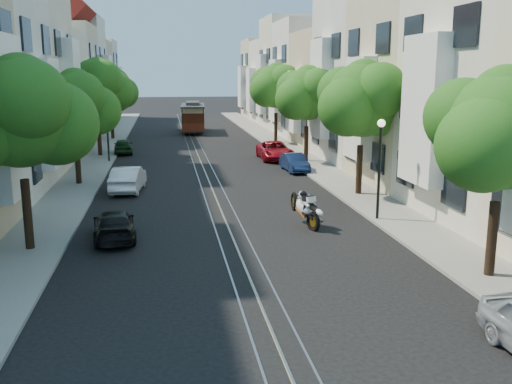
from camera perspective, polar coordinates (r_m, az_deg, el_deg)
name	(u,v)px	position (r m, az deg, el deg)	size (l,w,h in m)	color
ground	(196,149)	(46.60, -6.06, 4.27)	(200.00, 200.00, 0.00)	black
sidewalk_east	(283,147)	(47.52, 2.73, 4.54)	(2.50, 80.00, 0.12)	gray
sidewalk_west	(104,150)	(46.78, -14.98, 4.03)	(2.50, 80.00, 0.12)	gray
rail_left	(189,149)	(46.57, -6.74, 4.26)	(0.06, 80.00, 0.02)	gray
rail_slot	(196,149)	(46.60, -6.06, 4.28)	(0.06, 80.00, 0.02)	gray
rail_right	(202,149)	(46.63, -5.38, 4.30)	(0.06, 80.00, 0.02)	gray
lane_line	(196,149)	(46.60, -6.06, 4.27)	(0.08, 80.00, 0.01)	tan
townhouses_east	(339,84)	(48.21, 8.29, 10.65)	(7.75, 72.00, 12.00)	beige
townhouses_west	(37,86)	(47.02, -21.01, 9.84)	(7.75, 72.00, 11.76)	silver
tree_e_a	(504,134)	(18.02, 23.52, 5.32)	(4.72, 3.87, 6.27)	black
tree_e_b	(363,102)	(28.81, 10.66, 8.88)	(4.93, 4.08, 6.68)	black
tree_e_c	(308,95)	(39.34, 5.22, 9.61)	(4.84, 3.99, 6.52)	black
tree_e_d	(277,87)	(50.06, 2.09, 10.44)	(5.01, 4.16, 6.85)	black
tree_w_a	(21,116)	(20.70, -22.46, 7.08)	(4.93, 4.08, 6.68)	black
tree_w_b	(75,105)	(32.50, -17.63, 8.27)	(4.72, 3.87, 6.27)	black
tree_w_c	(97,87)	(43.38, -15.59, 10.06)	(5.13, 4.28, 7.09)	black
tree_w_d	(111,89)	(54.33, -14.29, 9.92)	(4.84, 3.99, 6.52)	black
lamp_east	(380,154)	(24.01, 12.29, 3.71)	(0.32, 0.32, 4.16)	black
lamp_west	(107,121)	(40.45, -14.68, 6.84)	(0.32, 0.32, 4.16)	black
sportbike_rider	(305,207)	(23.06, 4.93, -1.53)	(0.87, 2.17, 1.55)	black
cable_car	(193,116)	(59.70, -6.32, 7.58)	(2.75, 7.61, 2.88)	black
parked_car_e_mid	(294,163)	(36.06, 3.86, 2.96)	(1.18, 3.39, 1.12)	#0C1B3F
parked_car_e_far	(275,151)	(40.82, 1.90, 4.16)	(2.15, 4.66, 1.30)	maroon
parked_car_w_near	(114,225)	(22.04, -13.99, -3.21)	(1.52, 3.73, 1.08)	black
parked_car_w_mid	(128,179)	(30.66, -12.67, 1.31)	(1.41, 4.03, 1.33)	silver
parked_car_w_far	(123,146)	(44.89, -13.13, 4.48)	(1.37, 3.42, 1.16)	#163716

